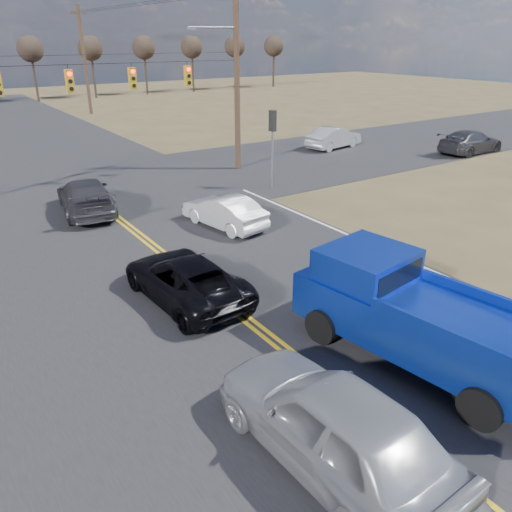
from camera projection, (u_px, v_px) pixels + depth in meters
ground at (327, 383)px, 11.20m from camera, size 160.00×160.00×0.00m
road_main at (150, 244)px, 18.78m from camera, size 14.00×120.00×0.02m
road_cross at (86, 193)px, 24.85m from camera, size 120.00×12.00×0.02m
signal_gantry at (83, 86)px, 22.90m from camera, size 19.60×4.83×10.00m
utility_poles at (76, 84)px, 21.99m from camera, size 19.60×58.32×10.00m
treeline at (26, 64)px, 29.34m from camera, size 87.00×117.80×7.40m
pickup_truck at (414, 315)px, 11.73m from camera, size 3.23×6.56×2.36m
silver_suv at (334, 423)px, 8.81m from camera, size 2.26×5.21×1.75m
black_suv at (185, 278)px, 14.59m from camera, size 2.46×4.88×1.32m
white_car_queue at (224, 211)px, 20.21m from camera, size 2.02×4.15×1.31m
dgrey_car_queue at (86, 196)px, 21.86m from camera, size 2.84×5.39×1.49m
cross_car_east_near at (334, 138)px, 34.63m from camera, size 2.29×4.68×1.47m
cross_car_east_far at (471, 142)px, 33.16m from camera, size 2.19×5.19×1.50m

